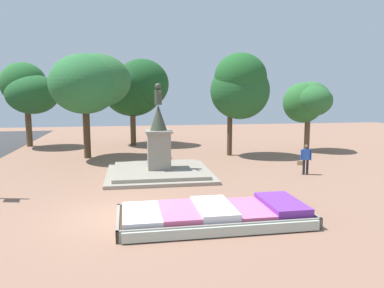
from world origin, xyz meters
name	(u,v)px	position (x,y,z in m)	size (l,w,h in m)	color
ground_plane	(118,216)	(0.00, 0.00, 0.00)	(70.55, 70.55, 0.00)	#8C6651
flower_planter	(216,215)	(3.37, -1.17, 0.26)	(6.65, 2.96, 0.63)	#38281C
statue_monument	(159,162)	(1.97, 6.51, 0.72)	(5.55, 5.55, 4.89)	gray
pedestrian_with_handbag	(306,158)	(9.76, 5.28, 0.92)	(0.69, 0.41, 1.64)	black
park_tree_far_left	(136,87)	(0.98, 18.01, 4.79)	(5.36, 4.85, 7.05)	#4C3823
park_tree_behind_statue	(308,101)	(13.50, 12.80, 3.74)	(3.56, 3.31, 5.17)	brown
park_tree_far_right	(28,90)	(-7.37, 18.06, 4.56)	(4.48, 4.09, 6.70)	brown
park_tree_street_side	(240,86)	(7.86, 11.40, 4.82)	(4.04, 3.70, 7.00)	#4C3823
park_tree_mid_canopy	(89,83)	(-2.10, 12.04, 4.97)	(5.14, 5.34, 6.89)	#4C3823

